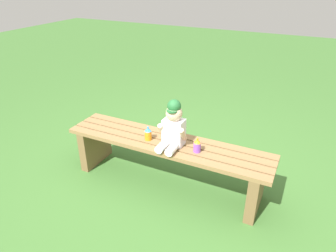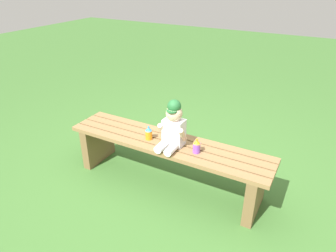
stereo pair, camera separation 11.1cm
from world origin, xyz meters
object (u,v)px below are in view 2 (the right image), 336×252
Objects in this scene: park_bench at (167,154)px; sippy_cup_left at (149,133)px; child_figure at (173,126)px; sippy_cup_right at (197,146)px.

sippy_cup_left is (-0.16, -0.04, 0.19)m from park_bench.
park_bench is 4.52× the size of child_figure.
sippy_cup_right is at bearing -2.40° from child_figure.
park_bench is 0.35m from sippy_cup_right.
park_bench is 14.75× the size of sippy_cup_left.
park_bench is 0.32m from child_figure.
sippy_cup_left is 1.00× the size of sippy_cup_right.
park_bench is at bearing 172.01° from sippy_cup_right.
child_figure is 3.26× the size of sippy_cup_right.
child_figure is at bearing 177.60° from sippy_cup_right.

